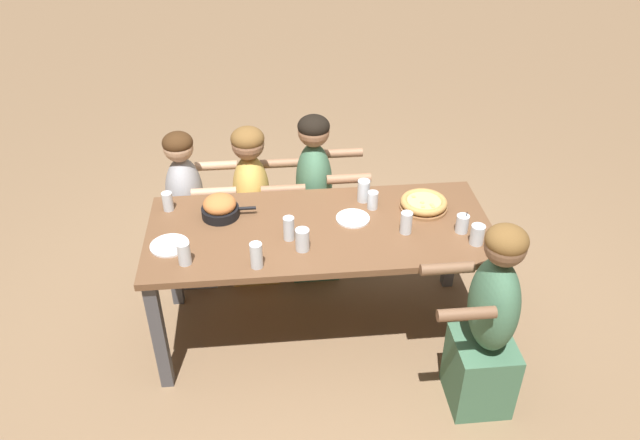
# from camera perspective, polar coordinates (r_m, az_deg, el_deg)

# --- Properties ---
(ground_plane) EXTENTS (18.00, 18.00, 0.00)m
(ground_plane) POSITION_cam_1_polar(r_m,az_deg,el_deg) (4.06, 0.00, -9.88)
(ground_plane) COLOR #896B4C
(ground_plane) RESTS_ON ground
(dining_table) EXTENTS (1.97, 0.83, 0.79)m
(dining_table) POSITION_cam_1_polar(r_m,az_deg,el_deg) (3.61, 0.00, -1.87)
(dining_table) COLOR brown
(dining_table) RESTS_ON ground
(pizza_board_main) EXTENTS (0.28, 0.28, 0.07)m
(pizza_board_main) POSITION_cam_1_polar(r_m,az_deg,el_deg) (3.75, 9.46, 1.49)
(pizza_board_main) COLOR #996B42
(pizza_board_main) RESTS_ON dining_table
(skillet_bowl) EXTENTS (0.32, 0.22, 0.14)m
(skillet_bowl) POSITION_cam_1_polar(r_m,az_deg,el_deg) (3.66, -9.12, 1.15)
(skillet_bowl) COLOR black
(skillet_bowl) RESTS_ON dining_table
(empty_plate_a) EXTENTS (0.21, 0.21, 0.02)m
(empty_plate_a) POSITION_cam_1_polar(r_m,az_deg,el_deg) (3.50, -13.59, -2.27)
(empty_plate_a) COLOR white
(empty_plate_a) RESTS_ON dining_table
(empty_plate_b) EXTENTS (0.20, 0.20, 0.02)m
(empty_plate_b) POSITION_cam_1_polar(r_m,az_deg,el_deg) (3.62, 3.02, 0.15)
(empty_plate_b) COLOR white
(empty_plate_b) RESTS_ON dining_table
(cocktail_glass_blue) EXTENTS (0.07, 0.07, 0.13)m
(cocktail_glass_blue) POSITION_cam_1_polar(r_m,az_deg,el_deg) (3.58, 12.87, -0.39)
(cocktail_glass_blue) COLOR silver
(cocktail_glass_blue) RESTS_ON dining_table
(drinking_glass_a) EXTENTS (0.07, 0.07, 0.14)m
(drinking_glass_a) POSITION_cam_1_polar(r_m,az_deg,el_deg) (3.25, -5.84, -3.35)
(drinking_glass_a) COLOR silver
(drinking_glass_a) RESTS_ON dining_table
(drinking_glass_b) EXTENTS (0.07, 0.07, 0.13)m
(drinking_glass_b) POSITION_cam_1_polar(r_m,az_deg,el_deg) (3.52, 7.88, -0.36)
(drinking_glass_b) COLOR silver
(drinking_glass_b) RESTS_ON dining_table
(drinking_glass_c) EXTENTS (0.07, 0.07, 0.14)m
(drinking_glass_c) POSITION_cam_1_polar(r_m,az_deg,el_deg) (3.77, 4.01, 2.60)
(drinking_glass_c) COLOR silver
(drinking_glass_c) RESTS_ON dining_table
(drinking_glass_d) EXTENTS (0.06, 0.06, 0.12)m
(drinking_glass_d) POSITION_cam_1_polar(r_m,az_deg,el_deg) (3.78, -13.76, 1.66)
(drinking_glass_d) COLOR silver
(drinking_glass_d) RESTS_ON dining_table
(drinking_glass_e) EXTENTS (0.08, 0.08, 0.13)m
(drinking_glass_e) POSITION_cam_1_polar(r_m,az_deg,el_deg) (3.35, -1.62, -1.90)
(drinking_glass_e) COLOR silver
(drinking_glass_e) RESTS_ON dining_table
(drinking_glass_f) EXTENTS (0.08, 0.08, 0.11)m
(drinking_glass_f) POSITION_cam_1_polar(r_m,az_deg,el_deg) (3.50, 14.18, -1.30)
(drinking_glass_f) COLOR silver
(drinking_glass_f) RESTS_ON dining_table
(drinking_glass_g) EXTENTS (0.06, 0.06, 0.11)m
(drinking_glass_g) POSITION_cam_1_polar(r_m,az_deg,el_deg) (3.71, 4.84, 1.72)
(drinking_glass_g) COLOR silver
(drinking_glass_g) RESTS_ON dining_table
(drinking_glass_h) EXTENTS (0.06, 0.06, 0.14)m
(drinking_glass_h) POSITION_cam_1_polar(r_m,az_deg,el_deg) (3.43, -2.86, -0.88)
(drinking_glass_h) COLOR silver
(drinking_glass_h) RESTS_ON dining_table
(drinking_glass_i) EXTENTS (0.07, 0.07, 0.13)m
(drinking_glass_i) POSITION_cam_1_polar(r_m,az_deg,el_deg) (3.33, -12.31, -3.12)
(drinking_glass_i) COLOR silver
(drinking_glass_i) RESTS_ON dining_table
(diner_far_left) EXTENTS (0.51, 0.40, 1.11)m
(diner_far_left) POSITION_cam_1_polar(r_m,az_deg,el_deg) (4.26, -11.94, 0.48)
(diner_far_left) COLOR #99999E
(diner_far_left) RESTS_ON ground
(diner_far_center) EXTENTS (0.51, 0.40, 1.19)m
(diner_far_center) POSITION_cam_1_polar(r_m,az_deg,el_deg) (4.22, -0.49, 1.60)
(diner_far_center) COLOR #477556
(diner_far_center) RESTS_ON ground
(diner_far_midleft) EXTENTS (0.51, 0.40, 1.13)m
(diner_far_midleft) POSITION_cam_1_polar(r_m,az_deg,el_deg) (4.22, -6.13, 1.01)
(diner_far_midleft) COLOR gold
(diner_far_midleft) RESTS_ON ground
(diner_near_right) EXTENTS (0.51, 0.40, 1.18)m
(diner_near_right) POSITION_cam_1_polar(r_m,az_deg,el_deg) (3.40, 15.11, -9.45)
(diner_near_right) COLOR #477556
(diner_near_right) RESTS_ON ground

